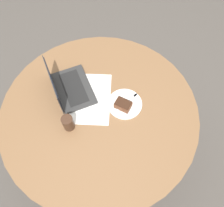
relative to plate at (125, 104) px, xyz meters
The scene contains 8 objects.
ground_plane 0.76m from the plate, 100.14° to the left, with size 12.00×12.00×0.00m, color #4C4742.
dining_table 0.20m from the plate, 100.14° to the left, with size 1.26×1.26×0.74m.
paper_document 0.22m from the plate, 76.72° to the left, with size 0.40×0.28×0.00m.
plate is the anchor object (origin of this frame).
cake_slice 0.04m from the plate, 150.67° to the left, with size 0.11×0.12×0.05m.
fork 0.04m from the plate, 53.79° to the right, with size 0.13×0.14×0.00m.
coffee_glass 0.38m from the plate, 113.20° to the left, with size 0.07×0.07×0.11m.
laptop 0.38m from the plate, 72.67° to the left, with size 0.39×0.33×0.21m.
Camera 1 is at (-0.64, -0.07, 1.97)m, focal length 35.00 mm.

